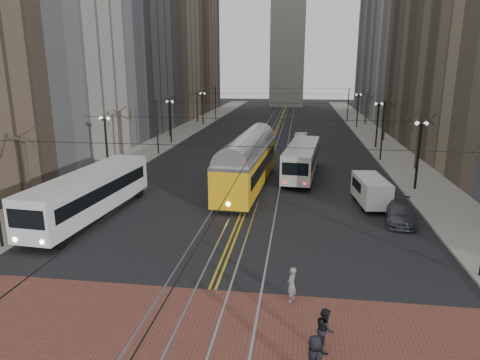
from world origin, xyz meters
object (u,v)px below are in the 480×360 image
(sedan_grey, at_px, (302,146))
(pedestrian_c, at_px, (325,329))
(rear_bus, at_px, (302,161))
(sedan_silver, at_px, (301,139))
(pedestrian_b, at_px, (291,285))
(pedestrian_a, at_px, (314,360))
(transit_bus, at_px, (90,196))
(streetcar, at_px, (248,167))
(cargo_van, at_px, (371,192))
(sedan_parked, at_px, (400,213))

(sedan_grey, relative_size, pedestrian_c, 2.37)
(rear_bus, relative_size, sedan_grey, 2.99)
(sedan_silver, height_order, pedestrian_b, pedestrian_b)
(sedan_grey, bearing_deg, rear_bus, -84.19)
(sedan_silver, xyz_separation_m, pedestrian_a, (0.47, -46.19, 0.08))
(transit_bus, distance_m, streetcar, 13.50)
(cargo_van, distance_m, sedan_silver, 27.10)
(transit_bus, xyz_separation_m, pedestrian_a, (14.80, -14.20, -0.73))
(transit_bus, xyz_separation_m, sedan_parked, (20.99, 2.06, -0.94))
(sedan_parked, bearing_deg, pedestrian_c, -103.60)
(sedan_silver, bearing_deg, sedan_parked, -71.12)
(transit_bus, height_order, sedan_silver, transit_bus)
(transit_bus, bearing_deg, streetcar, 47.73)
(rear_bus, relative_size, sedan_silver, 2.46)
(streetcar, distance_m, sedan_silver, 23.17)
(cargo_van, height_order, pedestrian_a, cargo_van)
(streetcar, height_order, rear_bus, streetcar)
(sedan_silver, xyz_separation_m, pedestrian_b, (-0.37, -41.19, 0.04))
(pedestrian_a, bearing_deg, sedan_parked, -40.38)
(streetcar, relative_size, pedestrian_a, 9.07)
(rear_bus, height_order, pedestrian_a, rear_bus)
(cargo_van, distance_m, pedestrian_c, 18.32)
(cargo_van, height_order, pedestrian_b, cargo_van)
(sedan_parked, height_order, pedestrian_c, pedestrian_c)
(sedan_grey, bearing_deg, pedestrian_a, -83.49)
(sedan_parked, bearing_deg, cargo_van, 121.39)
(transit_bus, xyz_separation_m, pedestrian_b, (13.97, -9.20, -0.77))
(sedan_grey, xyz_separation_m, pedestrian_a, (0.34, -41.29, 0.20))
(streetcar, bearing_deg, sedan_parked, -29.56)
(streetcar, bearing_deg, rear_bus, 48.13)
(sedan_grey, xyz_separation_m, pedestrian_b, (-0.50, -36.29, 0.16))
(sedan_silver, height_order, pedestrian_a, pedestrian_a)
(sedan_grey, height_order, sedan_silver, sedan_silver)
(streetcar, bearing_deg, cargo_van, -18.45)
(rear_bus, xyz_separation_m, sedan_silver, (-0.08, 18.10, -0.74))
(streetcar, relative_size, sedan_parked, 3.46)
(rear_bus, distance_m, pedestrian_b, 23.11)
(pedestrian_a, distance_m, pedestrian_b, 5.07)
(pedestrian_b, bearing_deg, pedestrian_a, 34.08)
(streetcar, distance_m, sedan_parked, 13.39)
(rear_bus, height_order, pedestrian_b, rear_bus)
(rear_bus, bearing_deg, sedan_grey, 95.23)
(rear_bus, bearing_deg, cargo_van, -53.39)
(transit_bus, height_order, pedestrian_a, transit_bus)
(transit_bus, xyz_separation_m, cargo_van, (19.55, 5.40, -0.50))
(sedan_silver, relative_size, sedan_parked, 1.07)
(cargo_van, xyz_separation_m, sedan_parked, (1.44, -3.34, -0.44))
(transit_bus, xyz_separation_m, pedestrian_c, (15.25, -12.40, -0.75))
(sedan_grey, bearing_deg, pedestrian_b, -84.75)
(sedan_grey, relative_size, sedan_parked, 0.88)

